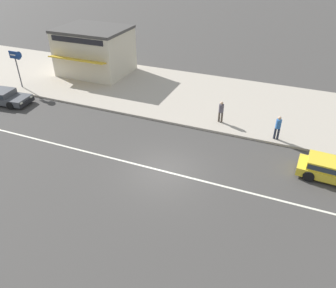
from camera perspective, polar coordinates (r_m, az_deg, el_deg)
ground_plane at (r=18.53m, az=-0.75°, el=-4.76°), size 160.00×160.00×0.00m
lane_centre_stripe at (r=18.52m, az=-0.75°, el=-4.75°), size 50.40×0.14×0.01m
kerb_strip at (r=26.91m, az=7.92°, el=7.71°), size 68.00×10.00×0.15m
hatchback_yellow_0 at (r=19.77m, az=26.48°, el=-3.93°), size 3.80×1.87×1.10m
sedan_dark_grey_2 at (r=29.14m, az=-26.89°, el=7.40°), size 4.69×2.22×1.06m
arrow_signboard at (r=30.28m, az=-24.51°, el=13.51°), size 1.34×0.68×3.16m
pedestrian_near_clock at (r=22.99m, az=9.23°, el=5.81°), size 0.34×0.34×1.56m
pedestrian_mid_kerb at (r=21.79m, az=18.62°, el=2.98°), size 0.34×0.34×1.62m
shopfront_corner_warung at (r=32.30m, az=-12.64°, el=15.58°), size 6.21×5.71×4.14m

